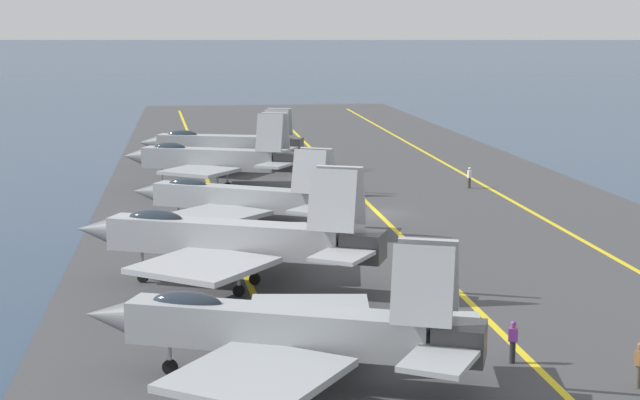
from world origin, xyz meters
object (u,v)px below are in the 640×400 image
object	(u,v)px
parked_jet_nearest	(286,330)
parked_jet_fourth	(213,159)
crew_white_vest	(469,177)
crew_brown_vest	(639,363)
crew_purple_vest	(513,340)
parked_jet_third	(241,199)
parked_jet_fifth	(223,145)
parked_jet_second	(231,239)

from	to	relation	value
parked_jet_nearest	parked_jet_fourth	world-z (taller)	parked_jet_fourth
crew_white_vest	crew_brown_vest	xyz separation A→B (m)	(-46.04, 6.83, 0.00)
parked_jet_nearest	crew_purple_vest	distance (m)	9.52
parked_jet_nearest	crew_white_vest	bearing A→B (deg)	-24.52
parked_jet_nearest	parked_jet_third	world-z (taller)	parked_jet_nearest
parked_jet_nearest	parked_jet_fifth	xyz separation A→B (m)	(58.68, 0.22, 0.07)
parked_jet_nearest	crew_purple_vest	bearing A→B (deg)	-82.65
parked_jet_second	crew_white_vest	bearing A→B (deg)	-35.78
crew_white_vest	parked_jet_fourth	bearing A→B (deg)	86.44
parked_jet_third	crew_purple_vest	distance (m)	29.30
parked_jet_nearest	parked_jet_second	world-z (taller)	parked_jet_second
crew_purple_vest	parked_jet_third	bearing A→B (deg)	18.87
parked_jet_third	parked_jet_second	bearing A→B (deg)	174.80
parked_jet_fourth	crew_purple_vest	bearing A→B (deg)	-166.16
parked_jet_second	crew_purple_vest	world-z (taller)	parked_jet_second
parked_jet_second	parked_jet_fifth	world-z (taller)	parked_jet_second
parked_jet_nearest	parked_jet_third	xyz separation A→B (m)	(28.91, 0.10, -0.00)
parked_jet_third	parked_jet_fifth	distance (m)	29.77
parked_jet_second	parked_jet_fourth	xyz separation A→B (m)	(31.13, 0.03, -0.01)
crew_white_vest	parked_jet_third	bearing A→B (deg)	126.70
parked_jet_fifth	crew_white_vest	distance (m)	25.09
parked_jet_third	parked_jet_fourth	distance (m)	16.40
parked_jet_second	crew_brown_vest	bearing A→B (deg)	-137.99
parked_jet_second	parked_jet_third	world-z (taller)	parked_jet_second
parked_jet_fifth	parked_jet_third	bearing A→B (deg)	-179.76
parked_jet_fourth	crew_white_vest	bearing A→B (deg)	-93.56
parked_jet_nearest	parked_jet_fourth	bearing A→B (deg)	1.87
parked_jet_nearest	parked_jet_fifth	bearing A→B (deg)	0.22
crew_brown_vest	parked_jet_second	bearing A→B (deg)	42.01
crew_white_vest	crew_purple_vest	size ratio (longest dim) A/B	1.01
crew_white_vest	parked_jet_second	bearing A→B (deg)	144.22
parked_jet_fourth	crew_brown_vest	size ratio (longest dim) A/B	8.58
crew_purple_vest	parked_jet_fourth	bearing A→B (deg)	13.84
crew_purple_vest	crew_white_vest	bearing A→B (deg)	-14.01
crew_white_vest	crew_brown_vest	distance (m)	46.54
crew_brown_vest	crew_purple_vest	xyz separation A→B (m)	(3.34, 3.83, -0.01)
parked_jet_fourth	parked_jet_nearest	bearing A→B (deg)	-178.13
parked_jet_third	parked_jet_fourth	bearing A→B (deg)	4.82
crew_brown_vest	parked_jet_nearest	bearing A→B (deg)	80.82
crew_white_vest	parked_jet_fifth	bearing A→B (deg)	53.88
parked_jet_second	parked_jet_fifth	xyz separation A→B (m)	(44.56, -1.22, -0.45)
parked_jet_nearest	parked_jet_third	bearing A→B (deg)	0.19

